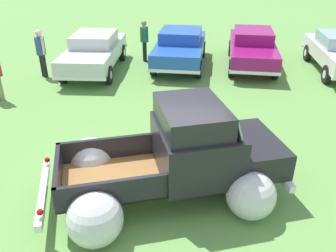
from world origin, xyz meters
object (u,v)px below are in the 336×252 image
vintage_pickup_truck (182,160)px  lane_cone_0 (161,124)px  show_car_1 (180,46)px  spectator_2 (41,50)px  show_car_0 (94,51)px  spectator_1 (144,38)px  show_car_2 (252,47)px

vintage_pickup_truck → lane_cone_0: 2.48m
show_car_1 → spectator_2: 5.35m
vintage_pickup_truck → show_car_1: (-0.42, 8.34, 0.03)m
show_car_1 → spectator_2: bearing=-67.0°
vintage_pickup_truck → lane_cone_0: vintage_pickup_truck is taller
show_car_0 → spectator_1: size_ratio=2.69×
vintage_pickup_truck → spectator_1: size_ratio=2.93×
show_car_0 → lane_cone_0: bearing=29.8°
vintage_pickup_truck → show_car_2: bearing=56.4°
vintage_pickup_truck → lane_cone_0: size_ratio=7.91×
vintage_pickup_truck → spectator_2: bearing=112.4°
show_car_0 → show_car_2: (6.21, 1.09, -0.00)m
show_car_0 → lane_cone_0: show_car_0 is taller
spectator_1 → spectator_2: size_ratio=0.97×
spectator_2 → show_car_1: bearing=149.2°
show_car_1 → lane_cone_0: show_car_1 is taller
vintage_pickup_truck → lane_cone_0: bearing=88.0°
show_car_0 → spectator_2: (-1.73, -0.90, 0.22)m
show_car_2 → spectator_2: 8.19m
spectator_1 → show_car_1: bearing=147.0°
show_car_1 → vintage_pickup_truck: bearing=6.4°
show_car_1 → spectator_2: (-5.04, -1.78, 0.22)m
show_car_2 → lane_cone_0: (-3.13, -6.19, -0.47)m
spectator_2 → show_car_2: bearing=143.8°
show_car_0 → spectator_2: 1.96m
show_car_2 → lane_cone_0: size_ratio=7.50×
vintage_pickup_truck → spectator_2: vintage_pickup_truck is taller
vintage_pickup_truck → spectator_1: bearing=85.1°
show_car_2 → lane_cone_0: 6.95m
vintage_pickup_truck → show_car_2: size_ratio=1.05×
spectator_1 → spectator_2: 4.18m
show_car_1 → show_car_2: same height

